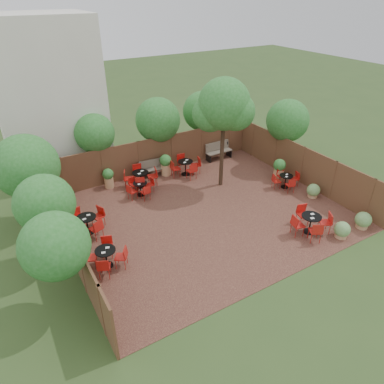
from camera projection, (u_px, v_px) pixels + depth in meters
ground at (204, 213)px, 16.19m from camera, size 80.00×80.00×0.00m
courtyard_paving at (204, 213)px, 16.18m from camera, size 12.00×10.00×0.02m
fence_back at (156, 155)px, 19.40m from camera, size 12.00×0.08×2.00m
fence_left at (68, 237)px, 13.04m from camera, size 0.08×10.00×2.00m
fence_right at (302, 165)px, 18.33m from camera, size 0.08×10.00×2.00m
neighbour_building at (49, 99)px, 18.13m from camera, size 5.00×4.00×8.00m
overhang_foliage at (143, 143)px, 16.49m from camera, size 15.66×10.47×2.61m
courtyard_tree at (224, 108)px, 16.47m from camera, size 2.67×2.57×5.51m
park_bench_left at (153, 168)px, 19.20m from camera, size 1.48×0.59×0.89m
park_bench_right at (218, 150)px, 21.09m from camera, size 1.66×0.55×1.02m
bistro_tables at (179, 198)px, 16.42m from camera, size 11.44×8.99×0.95m
planters at (172, 172)px, 18.40m from camera, size 11.41×4.54×1.18m
low_shrubs at (340, 213)px, 15.54m from camera, size 2.12×3.56×0.74m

